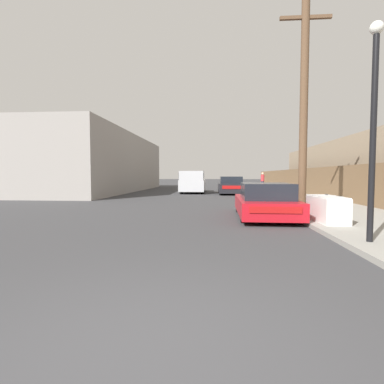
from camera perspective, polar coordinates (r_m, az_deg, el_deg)
name	(u,v)px	position (r m, az deg, el deg)	size (l,w,h in m)	color
ground_plane	(147,358)	(2.80, -8.62, -28.74)	(220.00, 220.00, 0.00)	#38383A
sidewalk_curb	(271,192)	(26.29, 14.81, 0.03)	(4.20, 63.00, 0.12)	gray
discarded_fridge	(327,209)	(9.66, 24.30, -2.92)	(0.70, 1.75, 0.77)	silver
parked_sports_car_red	(265,202)	(10.76, 13.73, -1.81)	(1.96, 4.43, 1.21)	red
car_parked_mid	(231,186)	(23.54, 7.37, 1.17)	(1.94, 4.13, 1.37)	black
pickup_truck	(193,182)	(24.89, 0.14, 1.89)	(2.04, 5.32, 1.80)	silver
utility_pole	(304,102)	(11.94, 20.53, 15.71)	(1.80, 0.28, 7.71)	brown
street_lamp	(374,115)	(7.17, 31.32, 12.44)	(0.26, 0.26, 4.39)	black
wooden_fence	(307,181)	(23.37, 21.08, 1.97)	(0.08, 43.65, 1.86)	brown
building_left_block	(101,164)	(29.17, -16.96, 5.20)	(7.00, 21.08, 5.10)	gray
building_right_house	(382,169)	(22.38, 32.42, 3.70)	(6.00, 22.60, 3.71)	gray
pedestrian	(263,181)	(29.76, 13.28, 2.12)	(0.34, 0.34, 1.62)	#282D42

